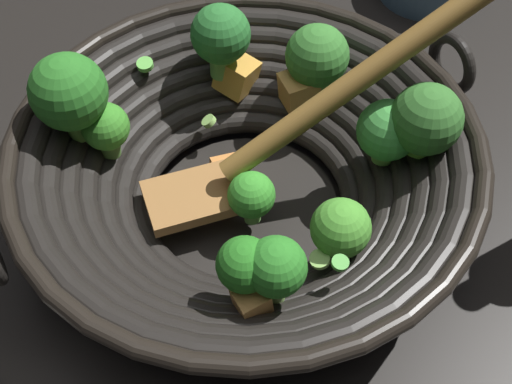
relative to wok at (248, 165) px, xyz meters
The scene contains 2 objects.
ground_plane 0.06m from the wok, 18.57° to the right, with size 4.00×4.00×0.00m, color black.
wok is the anchor object (origin of this frame).
Camera 1 is at (0.32, 0.13, 0.46)m, focal length 48.12 mm.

